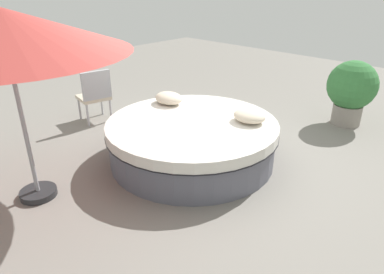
# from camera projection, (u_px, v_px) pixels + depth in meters

# --- Properties ---
(ground_plane) EXTENTS (16.00, 16.00, 0.00)m
(ground_plane) POSITION_uv_depth(u_px,v_px,m) (192.00, 159.00, 5.21)
(ground_plane) COLOR gray
(round_bed) EXTENTS (2.45, 2.45, 0.61)m
(round_bed) POSITION_uv_depth(u_px,v_px,m) (192.00, 140.00, 5.08)
(round_bed) COLOR #595966
(round_bed) RESTS_ON ground_plane
(throw_pillow_0) EXTENTS (0.47, 0.40, 0.18)m
(throw_pillow_0) POSITION_uv_depth(u_px,v_px,m) (249.00, 116.00, 4.91)
(throw_pillow_0) COLOR beige
(throw_pillow_0) RESTS_ON round_bed
(throw_pillow_1) EXTENTS (0.49, 0.38, 0.19)m
(throw_pillow_1) POSITION_uv_depth(u_px,v_px,m) (169.00, 98.00, 5.61)
(throw_pillow_1) COLOR beige
(throw_pillow_1) RESTS_ON round_bed
(patio_chair) EXTENTS (0.59, 0.60, 0.98)m
(patio_chair) POSITION_uv_depth(u_px,v_px,m) (95.00, 93.00, 6.32)
(patio_chair) COLOR #B7B7BC
(patio_chair) RESTS_ON ground_plane
(patio_umbrella) EXTENTS (2.58, 2.58, 2.21)m
(patio_umbrella) POSITION_uv_depth(u_px,v_px,m) (3.00, 31.00, 3.52)
(patio_umbrella) COLOR #262628
(patio_umbrella) RESTS_ON ground_plane
(planter) EXTENTS (0.86, 0.86, 1.16)m
(planter) POSITION_uv_depth(u_px,v_px,m) (351.00, 89.00, 6.19)
(planter) COLOR gray
(planter) RESTS_ON ground_plane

